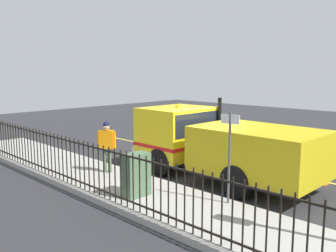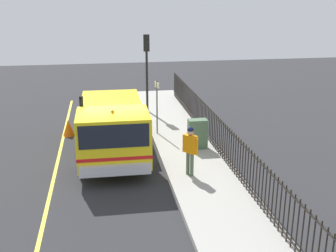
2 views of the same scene
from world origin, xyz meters
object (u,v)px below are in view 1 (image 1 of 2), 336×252
(traffic_cone, at_px, (321,172))
(work_truck, at_px, (213,140))
(street_sign, at_px, (229,147))
(utility_cabinet, at_px, (136,175))
(worker_standing, at_px, (107,141))

(traffic_cone, bearing_deg, work_truck, -56.58)
(street_sign, bearing_deg, utility_cabinet, -57.66)
(work_truck, height_order, utility_cabinet, work_truck)
(traffic_cone, bearing_deg, utility_cabinet, -29.18)
(worker_standing, xyz_separation_m, street_sign, (-0.48, 4.62, 0.43))
(utility_cabinet, distance_m, traffic_cone, 6.06)
(worker_standing, distance_m, utility_cabinet, 2.69)
(work_truck, distance_m, worker_standing, 3.59)
(worker_standing, height_order, traffic_cone, worker_standing)
(work_truck, bearing_deg, street_sign, -133.98)
(utility_cabinet, relative_size, traffic_cone, 1.60)
(work_truck, bearing_deg, worker_standing, 135.05)
(utility_cabinet, bearing_deg, work_truck, 179.00)
(utility_cabinet, xyz_separation_m, traffic_cone, (-5.28, 2.95, -0.40))
(work_truck, relative_size, utility_cabinet, 5.42)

